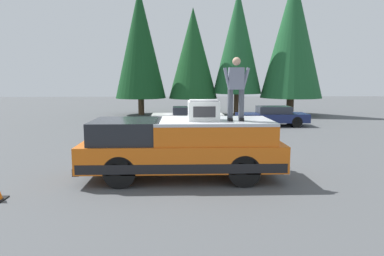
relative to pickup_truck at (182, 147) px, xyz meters
The scene contains 10 objects.
ground_plane 1.06m from the pickup_truck, 63.37° to the left, with size 90.00×90.00×0.00m, color #4C4F51.
pickup_truck is the anchor object (origin of this frame).
compressor_unit 1.21m from the pickup_truck, 103.20° to the right, with size 0.65×0.84×0.56m.
person_on_truck_bed 2.23m from the pickup_truck, 99.54° to the right, with size 0.29×0.72×1.69m.
parked_car_navy 12.18m from the pickup_truck, 26.28° to the right, with size 1.64×4.10×1.16m.
parked_car_white 10.71m from the pickup_truck, ahead, with size 1.64×4.10×1.16m.
conifer_far_left 19.73m from the pickup_truck, 26.09° to the right, with size 4.58×4.58×10.45m.
conifer_left 18.87m from the pickup_truck, 13.85° to the right, with size 3.72×3.72×9.45m.
conifer_center_left 18.45m from the pickup_truck, ahead, with size 3.74×3.74×8.13m.
conifer_center_right 18.53m from the pickup_truck, ahead, with size 3.82×3.82×9.53m.
Camera 1 is at (-9.99, -0.48, 2.78)m, focal length 33.19 mm.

